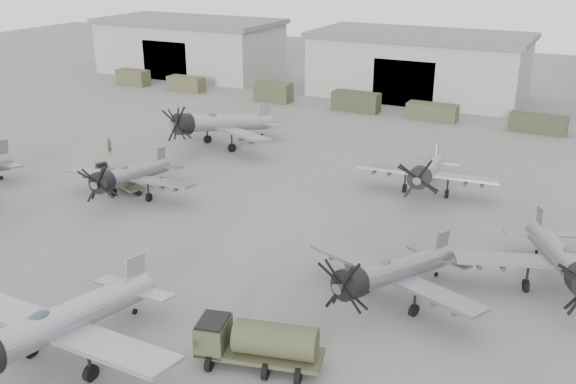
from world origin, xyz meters
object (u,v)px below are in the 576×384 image
object	(u,v)px
aircraft_far_1	(427,171)
ground_crew	(109,146)
aircraft_mid_2	(390,272)
aircraft_far_0	(217,124)
tug_trailer	(113,177)
aircraft_mid_1	(128,175)
fuel_tanker	(258,341)
aircraft_near_1	(52,327)
aircraft_mid_3	(564,260)

from	to	relation	value
aircraft_far_1	ground_crew	xyz separation A→B (m)	(-31.39, -3.36, -1.26)
aircraft_mid_2	aircraft_far_0	world-z (taller)	aircraft_far_0
tug_trailer	aircraft_mid_1	bearing A→B (deg)	-11.12
aircraft_far_0	aircraft_mid_1	bearing A→B (deg)	-64.54
aircraft_far_0	fuel_tanker	bearing A→B (deg)	-33.67
aircraft_mid_1	tug_trailer	distance (m)	4.92
tug_trailer	ground_crew	bearing A→B (deg)	154.33
aircraft_mid_1	aircraft_far_0	bearing A→B (deg)	88.40
aircraft_far_0	fuel_tanker	distance (m)	37.49
aircraft_near_1	aircraft_far_0	bearing A→B (deg)	111.32
aircraft_mid_3	ground_crew	size ratio (longest dim) A/B	7.06
aircraft_mid_1	tug_trailer	world-z (taller)	aircraft_mid_1
ground_crew	aircraft_far_0	bearing A→B (deg)	-52.46
aircraft_mid_3	ground_crew	world-z (taller)	aircraft_mid_3
aircraft_near_1	fuel_tanker	xyz separation A→B (m)	(8.70, 4.87, -1.08)
aircraft_near_1	aircraft_mid_1	xyz separation A→B (m)	(-11.86, 19.69, -0.39)
aircraft_near_1	aircraft_mid_3	bearing A→B (deg)	42.58
aircraft_mid_3	aircraft_far_0	bearing A→B (deg)	134.75
aircraft_near_1	aircraft_mid_3	world-z (taller)	aircraft_near_1
aircraft_far_0	aircraft_mid_2	bearing A→B (deg)	-19.74
fuel_tanker	ground_crew	world-z (taller)	fuel_tanker
ground_crew	aircraft_mid_1	bearing A→B (deg)	-133.66
fuel_tanker	tug_trailer	distance (m)	30.01
aircraft_near_1	aircraft_far_1	world-z (taller)	aircraft_near_1
aircraft_near_1	aircraft_far_0	xyz separation A→B (m)	(-13.19, 35.28, 0.08)
tug_trailer	ground_crew	size ratio (longest dim) A/B	3.79
aircraft_near_1	aircraft_far_1	size ratio (longest dim) A/B	1.14
aircraft_mid_3	fuel_tanker	size ratio (longest dim) A/B	1.90
aircraft_mid_2	aircraft_near_1	bearing A→B (deg)	-113.98
fuel_tanker	aircraft_far_1	bearing A→B (deg)	73.74
aircraft_mid_1	aircraft_mid_3	world-z (taller)	aircraft_mid_3
aircraft_far_1	aircraft_mid_3	bearing A→B (deg)	-52.23
aircraft_far_0	ground_crew	world-z (taller)	aircraft_far_0
aircraft_near_1	fuel_tanker	world-z (taller)	aircraft_near_1
aircraft_mid_1	aircraft_mid_2	size ratio (longest dim) A/B	0.99
aircraft_far_1	aircraft_mid_2	bearing A→B (deg)	-86.55
fuel_tanker	tug_trailer	bearing A→B (deg)	130.87
aircraft_far_1	fuel_tanker	distance (m)	26.80
aircraft_mid_1	aircraft_mid_3	xyz separation A→B (m)	(33.35, -0.50, 0.22)
aircraft_mid_2	fuel_tanker	distance (m)	9.38
aircraft_far_0	aircraft_far_1	bearing A→B (deg)	11.56
aircraft_near_1	aircraft_far_1	distance (m)	33.11
aircraft_near_1	aircraft_mid_2	bearing A→B (deg)	47.27
aircraft_near_1	aircraft_mid_2	size ratio (longest dim) A/B	1.17
fuel_tanker	aircraft_far_0	bearing A→B (deg)	111.81
aircraft_mid_2	aircraft_far_1	bearing A→B (deg)	118.53
aircraft_mid_2	ground_crew	bearing A→B (deg)	176.02
aircraft_mid_3	aircraft_far_1	xyz separation A→B (m)	(-11.71, 12.44, -0.16)
aircraft_mid_1	aircraft_mid_2	world-z (taller)	aircraft_mid_2
tug_trailer	aircraft_far_0	bearing A→B (deg)	99.57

